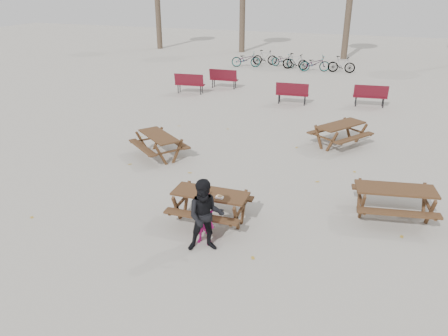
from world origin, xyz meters
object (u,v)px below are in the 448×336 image
(soda_bottle, at_px, (208,193))
(picnic_table_far, at_px, (340,135))
(food_tray, at_px, (219,197))
(main_picnic_table, at_px, (210,200))
(child, at_px, (204,217))
(picnic_table_north, at_px, (159,146))
(picnic_table_east, at_px, (393,203))
(adult, at_px, (206,216))

(soda_bottle, distance_m, picnic_table_far, 7.01)
(food_tray, bearing_deg, soda_bottle, 173.76)
(main_picnic_table, height_order, child, child)
(main_picnic_table, bearing_deg, picnic_table_north, 132.48)
(main_picnic_table, distance_m, child, 0.95)
(main_picnic_table, distance_m, picnic_table_far, 6.84)
(food_tray, relative_size, picnic_table_north, 0.10)
(main_picnic_table, relative_size, picnic_table_north, 1.02)
(main_picnic_table, relative_size, food_tray, 10.00)
(child, relative_size, picnic_table_east, 0.71)
(picnic_table_east, xyz_separation_m, picnic_table_far, (-1.73, 4.76, -0.01))
(main_picnic_table, xyz_separation_m, soda_bottle, (-0.01, -0.16, 0.26))
(child, bearing_deg, picnic_table_far, 74.66)
(soda_bottle, xyz_separation_m, picnic_table_north, (-3.08, 3.52, -0.47))
(adult, relative_size, picnic_table_far, 0.90)
(main_picnic_table, xyz_separation_m, child, (0.21, -0.93, 0.08))
(food_tray, relative_size, picnic_table_far, 0.10)
(picnic_table_north, height_order, picnic_table_far, picnic_table_far)
(picnic_table_far, bearing_deg, food_tray, -163.00)
(adult, height_order, picnic_table_east, adult)
(food_tray, xyz_separation_m, adult, (0.03, -0.97, 0.04))
(picnic_table_north, relative_size, picnic_table_far, 0.96)
(soda_bottle, bearing_deg, adult, -71.16)
(picnic_table_east, distance_m, picnic_table_far, 5.06)
(picnic_table_east, height_order, picnic_table_far, picnic_table_east)
(food_tray, height_order, picnic_table_east, food_tray)
(food_tray, xyz_separation_m, picnic_table_far, (2.15, 6.58, -0.40))
(main_picnic_table, height_order, food_tray, food_tray)
(picnic_table_east, relative_size, picnic_table_far, 1.02)
(picnic_table_east, bearing_deg, adult, -153.46)
(main_picnic_table, xyz_separation_m, food_tray, (0.30, -0.19, 0.21))
(soda_bottle, xyz_separation_m, picnic_table_east, (4.18, 1.79, -0.44))
(picnic_table_east, bearing_deg, soda_bottle, -166.28)
(soda_bottle, relative_size, adult, 0.10)
(main_picnic_table, relative_size, adult, 1.08)
(main_picnic_table, bearing_deg, picnic_table_east, 21.31)
(adult, bearing_deg, picnic_table_north, 104.40)
(soda_bottle, relative_size, child, 0.13)
(child, xyz_separation_m, picnic_table_east, (3.96, 2.56, -0.26))
(main_picnic_table, height_order, picnic_table_north, main_picnic_table)
(adult, height_order, picnic_table_far, adult)
(picnic_table_north, bearing_deg, picnic_table_far, 66.67)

